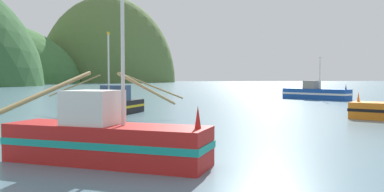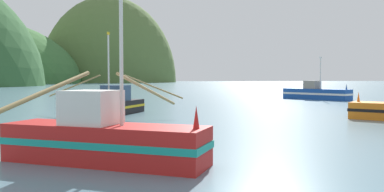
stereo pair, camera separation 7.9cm
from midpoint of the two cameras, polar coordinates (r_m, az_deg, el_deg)
hill_mid_left at (r=241.53m, az=-11.97°, el=1.98°), size 80.92×64.74×103.30m
fishing_boat_blue at (r=52.66m, az=17.73°, el=0.39°), size 6.50×8.59×5.46m
fishing_boat_black at (r=30.00m, az=-11.43°, el=-1.34°), size 10.08×7.22×6.17m
fishing_boat_red at (r=13.15m, az=-12.75°, el=-6.02°), size 6.98×11.01×7.64m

